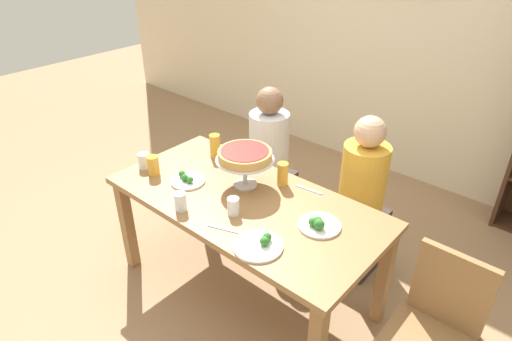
# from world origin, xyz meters

# --- Properties ---
(ground_plane) EXTENTS (12.00, 12.00, 0.00)m
(ground_plane) POSITION_xyz_m (0.00, 0.00, 0.00)
(ground_plane) COLOR #9E7A56
(rear_partition) EXTENTS (8.00, 0.12, 2.80)m
(rear_partition) POSITION_xyz_m (0.00, 2.20, 1.40)
(rear_partition) COLOR beige
(rear_partition) RESTS_ON ground_plane
(dining_table) EXTENTS (1.69, 0.83, 0.74)m
(dining_table) POSITION_xyz_m (0.00, 0.00, 0.65)
(dining_table) COLOR olive
(dining_table) RESTS_ON ground_plane
(diner_far_left) EXTENTS (0.34, 0.34, 1.15)m
(diner_far_left) POSITION_xyz_m (-0.40, 0.71, 0.49)
(diner_far_left) COLOR #382D28
(diner_far_left) RESTS_ON ground_plane
(diner_far_right) EXTENTS (0.34, 0.34, 1.15)m
(diner_far_right) POSITION_xyz_m (0.40, 0.71, 0.49)
(diner_far_right) COLOR #382D28
(diner_far_right) RESTS_ON ground_plane
(chair_head_east) EXTENTS (0.40, 0.40, 0.87)m
(chair_head_east) POSITION_xyz_m (1.18, 0.05, 0.49)
(chair_head_east) COLOR olive
(chair_head_east) RESTS_ON ground_plane
(deep_dish_pizza_stand) EXTENTS (0.36, 0.36, 0.24)m
(deep_dish_pizza_stand) POSITION_xyz_m (-0.10, 0.11, 0.94)
(deep_dish_pizza_stand) COLOR silver
(deep_dish_pizza_stand) RESTS_ON dining_table
(salad_plate_near_diner) EXTENTS (0.26, 0.26, 0.06)m
(salad_plate_near_diner) POSITION_xyz_m (0.35, -0.28, 0.75)
(salad_plate_near_diner) COLOR white
(salad_plate_near_diner) RESTS_ON dining_table
(salad_plate_far_diner) EXTENTS (0.24, 0.24, 0.07)m
(salad_plate_far_diner) POSITION_xyz_m (0.49, 0.06, 0.76)
(salad_plate_far_diner) COLOR white
(salad_plate_far_diner) RESTS_ON dining_table
(salad_plate_spare) EXTENTS (0.22, 0.22, 0.06)m
(salad_plate_spare) POSITION_xyz_m (-0.40, -0.10, 0.76)
(salad_plate_spare) COLOR white
(salad_plate_spare) RESTS_ON dining_table
(beer_glass_amber_tall) EXTENTS (0.07, 0.07, 0.13)m
(beer_glass_amber_tall) POSITION_xyz_m (-0.64, -0.18, 0.81)
(beer_glass_amber_tall) COLOR gold
(beer_glass_amber_tall) RESTS_ON dining_table
(beer_glass_amber_short) EXTENTS (0.07, 0.07, 0.15)m
(beer_glass_amber_short) POSITION_xyz_m (0.07, 0.27, 0.82)
(beer_glass_amber_short) COLOR gold
(beer_glass_amber_short) RESTS_ON dining_table
(beer_glass_amber_spare) EXTENTS (0.07, 0.07, 0.16)m
(beer_glass_amber_spare) POSITION_xyz_m (-0.51, 0.26, 0.82)
(beer_glass_amber_spare) COLOR gold
(beer_glass_amber_spare) RESTS_ON dining_table
(water_glass_clear_near) EXTENTS (0.08, 0.08, 0.10)m
(water_glass_clear_near) POSITION_xyz_m (-0.76, -0.17, 0.79)
(water_glass_clear_near) COLOR white
(water_glass_clear_near) RESTS_ON dining_table
(water_glass_clear_far) EXTENTS (0.07, 0.07, 0.10)m
(water_glass_clear_far) POSITION_xyz_m (0.05, -0.16, 0.79)
(water_glass_clear_far) COLOR white
(water_glass_clear_far) RESTS_ON dining_table
(water_glass_clear_spare) EXTENTS (0.07, 0.07, 0.11)m
(water_glass_clear_spare) POSITION_xyz_m (-0.20, -0.32, 0.79)
(water_glass_clear_spare) COLOR white
(water_glass_clear_spare) RESTS_ON dining_table
(cutlery_fork_near) EXTENTS (0.18, 0.05, 0.00)m
(cutlery_fork_near) POSITION_xyz_m (-0.29, 0.33, 0.74)
(cutlery_fork_near) COLOR silver
(cutlery_fork_near) RESTS_ON dining_table
(cutlery_knife_near) EXTENTS (0.17, 0.08, 0.00)m
(cutlery_knife_near) POSITION_xyz_m (0.11, -0.30, 0.74)
(cutlery_knife_near) COLOR silver
(cutlery_knife_near) RESTS_ON dining_table
(cutlery_fork_far) EXTENTS (0.18, 0.04, 0.00)m
(cutlery_fork_far) POSITION_xyz_m (0.23, 0.33, 0.74)
(cutlery_fork_far) COLOR silver
(cutlery_fork_far) RESTS_ON dining_table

